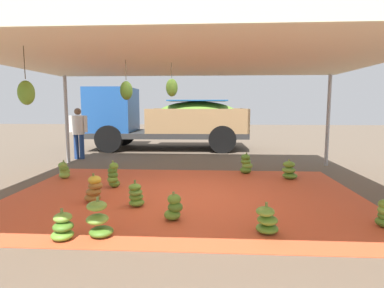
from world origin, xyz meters
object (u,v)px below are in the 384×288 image
at_px(banana_bunch_7, 136,195).
at_px(banana_bunch_8, 174,208).
at_px(banana_bunch_2, 94,190).
at_px(banana_bunch_3, 246,164).
at_px(banana_bunch_1, 267,221).
at_px(banana_bunch_4, 113,176).
at_px(banana_bunch_5, 99,221).
at_px(banana_bunch_9, 64,171).
at_px(worker_0, 78,129).
at_px(cargo_truck_main, 163,118).
at_px(banana_bunch_6, 289,171).
at_px(banana_bunch_0, 63,227).

bearing_deg(banana_bunch_7, banana_bunch_8, -40.27).
height_order(banana_bunch_2, banana_bunch_3, banana_bunch_3).
height_order(banana_bunch_1, banana_bunch_8, same).
xyz_separation_m(banana_bunch_4, banana_bunch_7, (0.76, -1.18, -0.07)).
distance_m(banana_bunch_5, banana_bunch_9, 3.79).
bearing_deg(banana_bunch_2, banana_bunch_3, 40.91).
distance_m(banana_bunch_1, banana_bunch_5, 2.21).
distance_m(banana_bunch_1, banana_bunch_8, 1.37).
bearing_deg(worker_0, banana_bunch_5, -65.00).
bearing_deg(banana_bunch_3, banana_bunch_7, -128.04).
relative_size(banana_bunch_2, cargo_truck_main, 0.08).
height_order(banana_bunch_2, banana_bunch_6, banana_bunch_2).
xyz_separation_m(banana_bunch_1, banana_bunch_3, (0.14, 3.81, 0.06)).
height_order(banana_bunch_0, cargo_truck_main, cargo_truck_main).
relative_size(banana_bunch_5, banana_bunch_8, 1.25).
relative_size(banana_bunch_5, worker_0, 0.33).
distance_m(banana_bunch_7, cargo_truck_main, 7.35).
height_order(banana_bunch_7, banana_bunch_9, banana_bunch_7).
bearing_deg(banana_bunch_4, banana_bunch_1, -38.77).
distance_m(banana_bunch_1, banana_bunch_9, 5.15).
distance_m(banana_bunch_9, cargo_truck_main, 5.64).
xyz_separation_m(banana_bunch_0, cargo_truck_main, (0.00, 8.65, 1.06)).
distance_m(banana_bunch_3, banana_bunch_5, 4.68).
distance_m(banana_bunch_2, banana_bunch_9, 2.22).
bearing_deg(banana_bunch_5, banana_bunch_7, 81.97).
bearing_deg(banana_bunch_9, banana_bunch_2, -51.77).
bearing_deg(banana_bunch_5, banana_bunch_8, 36.93).
distance_m(banana_bunch_4, cargo_truck_main, 6.15).
distance_m(banana_bunch_6, worker_0, 6.61).
relative_size(banana_bunch_3, banana_bunch_6, 1.14).
relative_size(banana_bunch_0, banana_bunch_1, 0.94).
bearing_deg(banana_bunch_1, banana_bunch_7, 152.52).
bearing_deg(banana_bunch_8, banana_bunch_5, -143.07).
xyz_separation_m(banana_bunch_0, banana_bunch_3, (2.78, 4.16, 0.07)).
xyz_separation_m(banana_bunch_1, banana_bunch_5, (-2.20, -0.24, 0.05)).
height_order(banana_bunch_1, banana_bunch_6, banana_bunch_6).
height_order(banana_bunch_0, banana_bunch_8, banana_bunch_8).
bearing_deg(banana_bunch_6, banana_bunch_0, -135.91).
xyz_separation_m(banana_bunch_5, worker_0, (-2.79, 5.98, 0.73)).
height_order(banana_bunch_5, banana_bunch_8, banana_bunch_5).
distance_m(banana_bunch_4, banana_bunch_8, 2.32).
bearing_deg(banana_bunch_4, worker_0, 122.18).
bearing_deg(banana_bunch_6, worker_0, 157.65).
distance_m(banana_bunch_8, worker_0, 6.51).
bearing_deg(cargo_truck_main, banana_bunch_3, -58.33).
relative_size(banana_bunch_3, banana_bunch_7, 1.17).
xyz_separation_m(banana_bunch_1, cargo_truck_main, (-2.63, 8.30, 1.05)).
height_order(banana_bunch_0, banana_bunch_9, banana_bunch_9).
xyz_separation_m(banana_bunch_0, banana_bunch_2, (-0.19, 1.59, 0.06)).
bearing_deg(banana_bunch_1, worker_0, 130.97).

